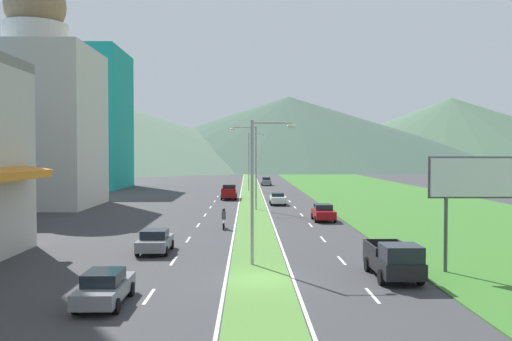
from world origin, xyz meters
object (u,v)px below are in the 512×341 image
Objects in this scene: street_lamp_far at (250,158)px; car_3 at (266,181)px; car_1 at (105,287)px; car_2 at (323,212)px; pickup_truck_1 at (394,260)px; billboard_roadside at (485,183)px; pickup_truck_0 at (229,192)px; street_lamp_near at (257,182)px; street_lamp_mid at (253,162)px; motorcycle_rider at (224,220)px; car_4 at (155,241)px; car_0 at (277,199)px.

street_lamp_far is 2.22× the size of car_3.
car_1 is 32.68m from car_2.
pickup_truck_1 is at bearing -84.00° from street_lamp_far.
billboard_roadside is 52.02m from pickup_truck_0.
street_lamp_mid reaches higher than street_lamp_near.
pickup_truck_0 is (3.51, 55.64, 0.23)m from car_1.
motorcycle_rider is at bearing -178.93° from pickup_truck_0.
billboard_roadside reaches higher than car_4.
car_2 is (-5.55, 23.64, -4.10)m from billboard_roadside.
car_3 is (3.16, 49.86, -4.71)m from street_lamp_mid.
billboard_roadside is 20.42m from car_4.
street_lamp_far reaches higher than car_2.
pickup_truck_1 is at bearing -78.97° from street_lamp_mid.
car_4 is 0.81× the size of pickup_truck_0.
street_lamp_near is 0.87× the size of street_lamp_mid.
pickup_truck_1 is (3.77, -85.39, 0.16)m from car_3.
street_lamp_near reaches higher than car_0.
pickup_truck_1 is (3.78, -42.24, 0.21)m from car_0.
motorcycle_rider reaches higher than car_2.
car_1 is at bearing -11.96° from car_0.
car_2 is at bearing -179.40° from pickup_truck_1.
street_lamp_near is at bearing -2.27° from car_3.
street_lamp_mid is 1.79× the size of pickup_truck_1.
street_lamp_near reaches higher than pickup_truck_1.
pickup_truck_0 is (-3.21, 47.26, -3.88)m from street_lamp_near.
car_0 is 23.60m from motorcycle_rider.
pickup_truck_0 is (-15.50, 49.50, -3.92)m from billboard_roadside.
motorcycle_rider is (-2.53, -48.03, -4.97)m from street_lamp_far.
car_2 is 27.71m from pickup_truck_0.
billboard_roadside is at bearing 6.16° from car_3.
street_lamp_mid is 1.52× the size of billboard_roadside.
pickup_truck_1 is at bearing -164.46° from billboard_roadside.
car_1 is at bearing -24.32° from car_2.
street_lamp_mid is at bearing 89.86° from street_lamp_near.
street_lamp_near is 1.83× the size of car_0.
pickup_truck_0 is (3.42, 43.03, 0.21)m from car_4.
car_4 is at bearing -96.29° from street_lamp_far.
street_lamp_far reaches higher than car_0.
car_4 is at bearing 161.13° from billboard_roadside.
car_3 reaches higher than car_4.
car_2 is 21.77m from car_4.
street_lamp_near is 0.84× the size of street_lamp_far.
billboard_roadside is 1.44× the size of car_2.
street_lamp_mid reaches higher than pickup_truck_0.
street_lamp_mid reaches higher than pickup_truck_1.
street_lamp_far is 2.16× the size of car_1.
street_lamp_near is 1.86× the size of car_3.
car_0 is at bearing -168.39° from car_2.
street_lamp_far reaches higher than motorcycle_rider.
street_lamp_mid is 2.08× the size of car_1.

